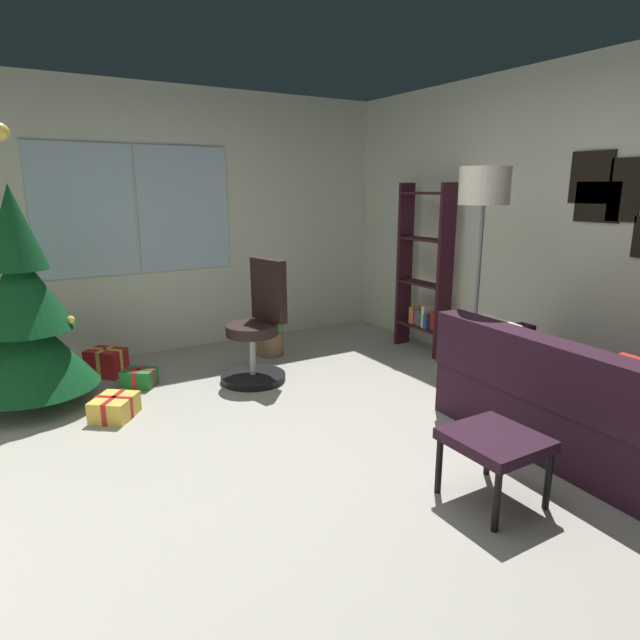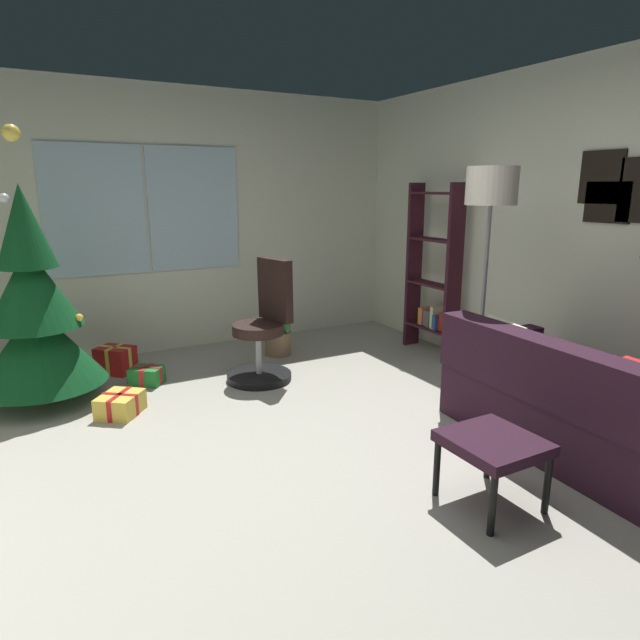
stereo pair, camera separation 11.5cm
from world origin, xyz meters
The scene contains 13 objects.
ground_plane centered at (0.00, 0.00, -0.05)m, with size 4.65×5.68×0.10m, color #A19D91.
wall_back_with_windows centered at (-0.02, 2.88, 1.30)m, with size 4.65×0.12×2.59m.
wall_right_with_frames centered at (2.37, 0.00, 1.30)m, with size 0.12×5.68×2.59m.
couch centered at (1.66, -0.85, 0.27)m, with size 1.63×2.02×0.76m.
footstool centered at (0.59, -0.81, 0.33)m, with size 0.44×0.46×0.38m.
holiday_tree centered at (-1.41, 1.87, 0.70)m, with size 0.95×0.95×2.06m.
gift_box_red centered at (-0.82, 2.34, 0.12)m, with size 0.38×0.38×0.25m.
gift_box_green centered at (-0.63, 1.91, 0.07)m, with size 0.32×0.31×0.16m.
gift_box_gold centered at (-0.93, 1.35, 0.08)m, with size 0.40×0.40×0.16m.
office_chair centered at (0.31, 1.55, 0.41)m, with size 0.56×0.56×1.05m.
bookshelf centered at (2.11, 1.49, 0.76)m, with size 0.18×0.64×1.68m.
floor_lamp centered at (1.68, 0.39, 1.53)m, with size 0.38×0.38×1.79m.
potted_plant centered at (0.71, 2.14, 0.24)m, with size 0.27×0.39×0.64m.
Camera 1 is at (-1.51, -2.56, 1.64)m, focal length 30.27 mm.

